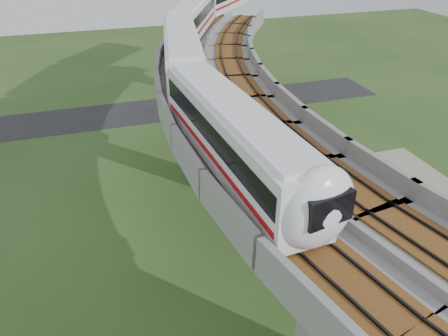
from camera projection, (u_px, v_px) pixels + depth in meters
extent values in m
plane|color=#2E491D|center=(239.00, 256.00, 32.59)|extent=(160.00, 160.00, 0.00)
cube|color=gray|center=(414.00, 236.00, 34.64)|extent=(18.00, 26.00, 0.04)
cube|color=#232326|center=(163.00, 109.00, 57.29)|extent=(60.00, 8.00, 0.03)
cube|color=#99968E|center=(225.00, 68.00, 59.08)|extent=(2.86, 2.93, 8.40)
cube|color=#99968E|center=(225.00, 31.00, 56.67)|extent=(7.21, 5.74, 1.20)
cube|color=#99968E|center=(211.00, 144.00, 39.30)|extent=(2.35, 2.51, 8.40)
cube|color=#99968E|center=(210.00, 94.00, 36.90)|extent=(7.31, 3.58, 1.20)
cube|color=#99968E|center=(326.00, 322.00, 22.14)|extent=(2.35, 2.51, 8.40)
cube|color=#99968E|center=(339.00, 249.00, 19.73)|extent=(7.31, 3.58, 1.20)
cube|color=gray|center=(215.00, 34.00, 51.07)|extent=(16.42, 20.91, 0.80)
cube|color=gray|center=(179.00, 25.00, 51.16)|extent=(8.66, 17.08, 1.00)
cube|color=gray|center=(252.00, 28.00, 50.07)|extent=(8.66, 17.08, 1.00)
cube|color=brown|center=(196.00, 30.00, 51.11)|extent=(10.68, 18.08, 0.12)
cube|color=black|center=(196.00, 29.00, 51.05)|extent=(9.69, 17.59, 0.12)
cube|color=brown|center=(233.00, 31.00, 50.56)|extent=(10.68, 18.08, 0.12)
cube|color=black|center=(233.00, 30.00, 50.50)|extent=(9.69, 17.59, 0.12)
cube|color=gray|center=(212.00, 88.00, 35.27)|extent=(11.77, 20.03, 0.80)
cube|color=gray|center=(157.00, 80.00, 34.24)|extent=(3.22, 18.71, 1.00)
cube|color=gray|center=(264.00, 74.00, 35.41)|extent=(3.22, 18.71, 1.00)
cube|color=brown|center=(184.00, 84.00, 34.74)|extent=(5.44, 19.05, 0.12)
cube|color=black|center=(184.00, 82.00, 34.68)|extent=(4.35, 18.88, 0.12)
cube|color=brown|center=(239.00, 81.00, 35.34)|extent=(5.44, 19.05, 0.12)
cube|color=black|center=(239.00, 79.00, 35.28)|extent=(4.35, 18.88, 0.12)
cube|color=gray|center=(323.00, 215.00, 20.24)|extent=(11.77, 20.03, 0.80)
cube|color=gray|center=(242.00, 225.00, 18.12)|extent=(3.22, 18.71, 1.00)
cube|color=gray|center=(396.00, 177.00, 21.45)|extent=(3.22, 18.71, 1.00)
cube|color=brown|center=(284.00, 220.00, 19.16)|extent=(5.44, 19.05, 0.12)
cube|color=black|center=(284.00, 218.00, 19.10)|extent=(4.35, 18.88, 0.12)
cube|color=brown|center=(361.00, 195.00, 20.86)|extent=(5.44, 19.05, 0.12)
cube|color=black|center=(362.00, 193.00, 20.80)|extent=(4.35, 18.88, 0.12)
cube|color=white|center=(234.00, 136.00, 22.40)|extent=(3.72, 15.15, 3.20)
cube|color=white|center=(234.00, 105.00, 21.55)|extent=(3.13, 14.36, 0.22)
cube|color=black|center=(234.00, 128.00, 22.17)|extent=(3.74, 14.56, 1.15)
cube|color=#A81011|center=(233.00, 149.00, 22.78)|extent=(3.74, 14.56, 0.30)
cube|color=black|center=(233.00, 161.00, 23.13)|extent=(2.77, 12.85, 0.28)
cube|color=white|center=(182.00, 55.00, 35.43)|extent=(5.38, 15.24, 3.20)
cube|color=white|center=(181.00, 34.00, 34.58)|extent=(4.71, 14.41, 0.22)
cube|color=black|center=(182.00, 49.00, 35.20)|extent=(5.33, 14.66, 1.15)
cube|color=#A81011|center=(182.00, 64.00, 35.80)|extent=(5.33, 14.66, 0.30)
cube|color=black|center=(183.00, 73.00, 36.16)|extent=(4.18, 12.88, 0.28)
cube|color=white|center=(193.00, 17.00, 48.89)|extent=(8.75, 14.75, 3.20)
cube|color=white|center=(193.00, 1.00, 48.04)|extent=(7.94, 13.84, 0.22)
cube|color=black|center=(193.00, 12.00, 48.66)|extent=(8.55, 14.23, 1.15)
cube|color=#A81011|center=(193.00, 23.00, 49.26)|extent=(8.55, 14.23, 0.30)
cube|color=black|center=(194.00, 30.00, 49.62)|extent=(7.08, 12.37, 0.28)
cube|color=#A81011|center=(226.00, 1.00, 62.31)|extent=(11.24, 12.91, 0.30)
cube|color=black|center=(226.00, 6.00, 62.67)|extent=(9.53, 11.08, 0.28)
ellipsoid|color=white|center=(317.00, 208.00, 16.64)|extent=(3.61, 2.40, 3.64)
cylinder|color=#2D382D|center=(283.00, 124.00, 51.34)|extent=(0.08, 0.08, 1.50)
cube|color=#2D382D|center=(284.00, 133.00, 49.21)|extent=(1.69, 4.77, 1.40)
cylinder|color=#2D382D|center=(287.00, 143.00, 47.07)|extent=(0.08, 0.08, 1.50)
cube|color=#2D382D|center=(291.00, 154.00, 44.94)|extent=(1.23, 4.91, 1.40)
cylinder|color=#2D382D|center=(297.00, 166.00, 42.81)|extent=(0.08, 0.08, 1.50)
cube|color=#2D382D|center=(304.00, 179.00, 40.69)|extent=(0.75, 4.99, 1.40)
cylinder|color=#2D382D|center=(314.00, 193.00, 38.59)|extent=(0.08, 0.08, 1.50)
cube|color=#2D382D|center=(326.00, 209.00, 36.51)|extent=(0.27, 5.04, 1.40)
cylinder|color=#2D382D|center=(341.00, 227.00, 34.46)|extent=(0.08, 0.08, 1.50)
cube|color=#2D382D|center=(359.00, 246.00, 32.44)|extent=(0.27, 5.04, 1.40)
cylinder|color=#2D382D|center=(381.00, 268.00, 30.46)|extent=(0.08, 0.08, 1.50)
cube|color=#2D382D|center=(407.00, 292.00, 28.52)|extent=(0.75, 4.99, 1.40)
cylinder|color=#2D382D|center=(439.00, 318.00, 26.62)|extent=(0.08, 0.08, 1.50)
cylinder|color=#382314|center=(262.00, 112.00, 54.50)|extent=(0.18, 0.18, 1.51)
ellipsoid|color=#163510|center=(263.00, 100.00, 53.70)|extent=(2.78, 2.78, 2.36)
cylinder|color=#382314|center=(270.00, 132.00, 49.62)|extent=(0.18, 0.18, 1.36)
ellipsoid|color=#163510|center=(271.00, 121.00, 48.93)|extent=(2.29, 2.29, 1.94)
cylinder|color=#382314|center=(264.00, 151.00, 45.37)|extent=(0.18, 0.18, 1.71)
ellipsoid|color=#163510|center=(265.00, 136.00, 44.51)|extent=(2.84, 2.84, 2.41)
cylinder|color=#382314|center=(286.00, 181.00, 40.09)|extent=(0.18, 0.18, 1.78)
ellipsoid|color=#163510|center=(287.00, 165.00, 39.20)|extent=(2.94, 2.94, 2.50)
cylinder|color=#382314|center=(311.00, 218.00, 35.47)|extent=(0.18, 0.18, 1.53)
ellipsoid|color=#163510|center=(313.00, 203.00, 34.76)|extent=(2.19, 2.19, 1.86)
cylinder|color=#382314|center=(351.00, 276.00, 29.73)|extent=(0.18, 0.18, 1.54)
ellipsoid|color=#163510|center=(355.00, 257.00, 28.87)|extent=(3.15, 3.15, 2.68)
cylinder|color=#382314|center=(392.00, 303.00, 28.02)|extent=(0.18, 0.18, 0.95)
ellipsoid|color=#163510|center=(395.00, 292.00, 27.50)|extent=(1.86, 1.86, 1.58)
imported|color=black|center=(355.00, 172.00, 41.91)|extent=(4.78, 2.60, 1.31)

